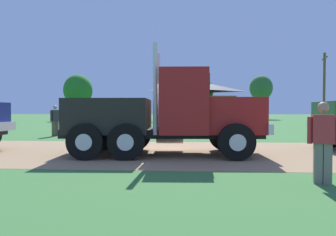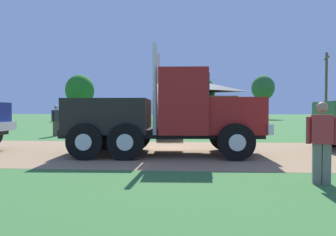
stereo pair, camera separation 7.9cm
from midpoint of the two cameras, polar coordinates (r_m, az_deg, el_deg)
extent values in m
plane|color=#3A6F34|center=(10.98, -1.17, -6.45)|extent=(200.00, 200.00, 0.00)
cube|color=#997955|center=(10.98, -1.17, -6.43)|extent=(120.00, 6.82, 0.01)
cube|color=black|center=(10.24, -1.34, -2.81)|extent=(6.65, 1.84, 0.28)
cube|color=maroon|center=(10.39, 11.90, 0.46)|extent=(1.91, 2.12, 1.18)
cube|color=silver|center=(10.62, 17.00, -1.75)|extent=(0.26, 2.24, 0.32)
cube|color=maroon|center=(10.21, 2.62, 3.02)|extent=(1.63, 2.40, 2.08)
cube|color=#2D3D4C|center=(10.28, 7.01, 5.32)|extent=(0.12, 1.94, 0.92)
cylinder|color=silver|center=(11.17, -2.05, 4.87)|extent=(0.14, 0.14, 2.85)
cylinder|color=silver|center=(9.33, -2.70, 5.53)|extent=(0.14, 0.14, 2.85)
cylinder|color=silver|center=(11.27, 0.15, -3.53)|extent=(1.02, 0.56, 0.52)
cube|color=black|center=(10.45, -11.13, 0.39)|extent=(2.74, 2.44, 1.14)
cylinder|color=black|center=(11.56, 10.36, -3.29)|extent=(1.13, 0.35, 1.12)
cylinder|color=silver|center=(11.71, 10.24, -3.22)|extent=(0.50, 0.06, 0.50)
cylinder|color=black|center=(9.28, 12.66, -4.48)|extent=(1.13, 0.35, 1.12)
cylinder|color=silver|center=(9.12, 12.86, -4.58)|extent=(0.50, 0.06, 0.50)
cylinder|color=black|center=(11.74, -12.37, -3.23)|extent=(1.13, 0.35, 1.12)
cylinder|color=silver|center=(11.89, -12.19, -3.16)|extent=(0.50, 0.06, 0.50)
cylinder|color=black|center=(9.50, -15.68, -4.36)|extent=(1.13, 0.35, 1.12)
cylinder|color=silver|center=(9.35, -15.96, -4.46)|extent=(0.50, 0.06, 0.50)
cylinder|color=black|center=(11.51, -6.30, -3.29)|extent=(1.13, 0.35, 1.12)
cylinder|color=silver|center=(11.67, -6.20, -3.23)|extent=(0.50, 0.06, 0.50)
cylinder|color=black|center=(9.21, -8.19, -4.50)|extent=(1.13, 0.35, 1.12)
cylinder|color=silver|center=(9.06, -8.36, -4.60)|extent=(0.50, 0.06, 0.50)
cube|color=silver|center=(12.68, 26.82, -1.26)|extent=(0.17, 2.13, 0.32)
cylinder|color=black|center=(14.15, 29.01, -2.52)|extent=(1.15, 0.31, 1.15)
cylinder|color=silver|center=(14.29, 28.74, -2.48)|extent=(0.52, 0.04, 0.52)
cube|color=#B22D33|center=(6.94, 27.08, -1.88)|extent=(0.45, 0.36, 0.59)
sphere|color=#AD7060|center=(6.93, 27.12, 1.83)|extent=(0.23, 0.23, 0.23)
cube|color=slate|center=(7.01, 26.29, -7.71)|extent=(0.20, 0.22, 0.84)
cube|color=slate|center=(7.03, 27.72, -7.70)|extent=(0.20, 0.22, 0.84)
cylinder|color=#B22D33|center=(6.91, 25.03, -2.11)|extent=(0.10, 0.10, 0.56)
cube|color=#2D2D33|center=(18.73, -20.78, 0.47)|extent=(0.44, 0.50, 0.63)
sphere|color=gray|center=(18.73, -20.79, 1.93)|extent=(0.24, 0.24, 0.24)
cube|color=brown|center=(18.82, -20.52, -1.86)|extent=(0.24, 0.23, 0.90)
cube|color=brown|center=(18.71, -20.99, -1.88)|extent=(0.24, 0.23, 0.90)
cylinder|color=#2D2D33|center=(18.89, -20.13, 0.38)|extent=(0.10, 0.10, 0.60)
cylinder|color=#2D2D33|center=(18.58, -21.43, 0.36)|extent=(0.10, 0.10, 0.60)
cube|color=brown|center=(41.36, 5.51, 1.73)|extent=(9.92, 6.74, 3.37)
pyramid|color=#505050|center=(41.48, 5.52, 6.02)|extent=(10.41, 7.08, 1.42)
cube|color=black|center=(38.27, 4.02, 0.88)|extent=(1.80, 0.25, 2.20)
cylinder|color=brown|center=(37.49, 27.49, 5.02)|extent=(0.26, 0.26, 7.85)
cube|color=brown|center=(37.84, 27.55, 10.05)|extent=(0.59, 2.18, 0.14)
cylinder|color=#513823|center=(45.86, -16.74, 1.28)|extent=(0.44, 0.44, 2.78)
ellipsoid|color=#236C22|center=(45.95, -16.77, 5.08)|extent=(4.14, 4.14, 4.56)
cylinder|color=#513823|center=(44.90, 6.12, 1.34)|extent=(0.44, 0.44, 2.78)
ellipsoid|color=#2C7B2E|center=(44.99, 6.13, 5.08)|extent=(3.86, 3.86, 4.24)
cylinder|color=#513823|center=(53.83, 17.19, 1.84)|extent=(0.44, 0.44, 3.79)
ellipsoid|color=#2D622E|center=(53.96, 17.22, 5.49)|extent=(3.85, 3.85, 4.23)
camera|label=1|loc=(0.04, -90.21, -0.01)|focal=32.08mm
camera|label=2|loc=(0.04, 89.79, 0.01)|focal=32.08mm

